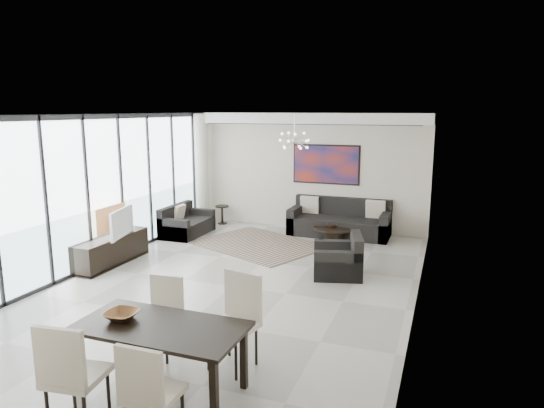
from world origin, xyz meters
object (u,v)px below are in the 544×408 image
at_px(dining_table, 161,333).
at_px(sofa_main, 340,223).
at_px(tv_console, 111,250).
at_px(television, 117,223).
at_px(coffee_table, 333,234).

bearing_deg(dining_table, sofa_main, 87.12).
height_order(tv_console, television, television).
bearing_deg(television, coffee_table, -62.10).
distance_m(tv_console, television, 0.58).
bearing_deg(television, sofa_main, -57.04).
xyz_separation_m(sofa_main, tv_console, (-3.73, -3.75, -0.01)).
height_order(coffee_table, tv_console, tv_console).
height_order(sofa_main, tv_console, sofa_main).
bearing_deg(sofa_main, television, -133.81).
relative_size(sofa_main, dining_table, 1.32).
height_order(coffee_table, television, television).
bearing_deg(sofa_main, coffee_table, -91.19).
bearing_deg(dining_table, coffee_table, 86.96).
bearing_deg(coffee_table, sofa_main, 88.81).
bearing_deg(tv_console, television, 12.88).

